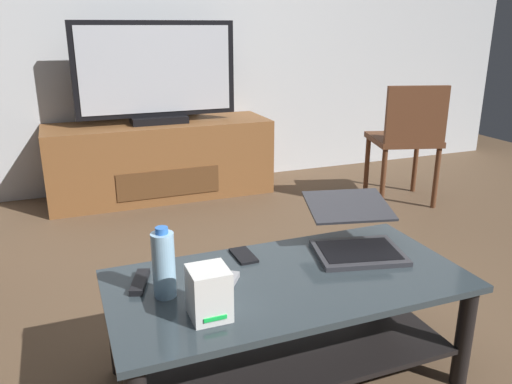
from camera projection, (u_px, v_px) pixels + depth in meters
The scene contains 12 objects.
ground_plane at pixel (279, 321), 2.23m from camera, with size 7.68×7.68×0.00m, color brown.
back_wall at pixel (160, 2), 3.78m from camera, with size 6.40×0.12×2.80m, color silver.
coffee_table at pixel (288, 310), 1.79m from camera, with size 1.23×0.61×0.41m.
media_cabinet at pixel (161, 159), 3.81m from camera, with size 1.62×0.52×0.56m.
television at pixel (156, 75), 3.59m from camera, with size 1.14×0.20×0.71m.
dining_chair at pixel (407, 136), 3.56m from camera, with size 0.55×0.55×0.86m.
laptop at pixel (354, 233), 1.97m from camera, with size 0.41×0.47×0.17m.
router_box at pixel (209, 293), 1.50m from camera, with size 0.12×0.12×0.16m.
water_bottle_near at pixel (164, 264), 1.60m from camera, with size 0.07×0.07×0.24m.
cell_phone at pixel (244, 255), 1.91m from camera, with size 0.07×0.14×0.01m, color black.
tv_remote at pixel (140, 282), 1.70m from camera, with size 0.04×0.16×0.02m, color black.
soundbar_remote at pixel (227, 284), 1.69m from camera, with size 0.04×0.16×0.02m, color #99999E.
Camera 1 is at (-0.80, -1.77, 1.23)m, focal length 35.71 mm.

